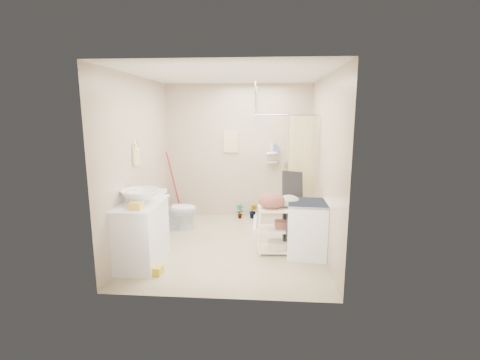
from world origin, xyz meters
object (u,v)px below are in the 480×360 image
Objects in this scene: laundry_rack at (279,226)px; vanity at (142,233)px; washing_machine at (307,229)px; toilet at (177,210)px.

vanity is at bearing -168.59° from laundry_rack.
washing_machine is at bearing 10.14° from vanity.
washing_machine is (2.18, -1.00, 0.04)m from toilet.
toilet is (0.12, 1.43, -0.07)m from vanity.
vanity reaches higher than washing_machine.
vanity is at bearing 169.92° from toilet.
toilet is at bearing 159.25° from washing_machine.
vanity is 1.18× the size of laundry_rack.
vanity reaches higher than toilet.
vanity is 1.96m from laundry_rack.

